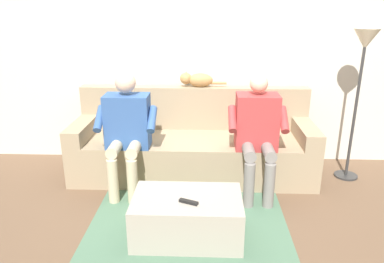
{
  "coord_description": "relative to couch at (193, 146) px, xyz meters",
  "views": [
    {
      "loc": [
        -0.14,
        3.6,
        1.76
      ],
      "look_at": [
        0.0,
        0.15,
        0.57
      ],
      "focal_mm": 34.79,
      "sensor_mm": 36.0,
      "label": 1
    }
  ],
  "objects": [
    {
      "name": "couch",
      "position": [
        0.0,
        0.0,
        0.0
      ],
      "size": [
        2.5,
        0.81,
        0.89
      ],
      "color": "#9E896B",
      "rests_on": "ground"
    },
    {
      "name": "person_right_seated",
      "position": [
        0.62,
        0.39,
        0.35
      ],
      "size": [
        0.57,
        0.53,
        1.16
      ],
      "color": "#335693",
      "rests_on": "ground"
    },
    {
      "name": "person_left_seated",
      "position": [
        -0.62,
        0.39,
        0.34
      ],
      "size": [
        0.55,
        0.58,
        1.15
      ],
      "color": "#B23838",
      "rests_on": "ground"
    },
    {
      "name": "remote_black",
      "position": [
        -0.02,
        1.28,
        0.06
      ],
      "size": [
        0.15,
        0.09,
        0.02
      ],
      "primitive_type": "cube",
      "rotation": [
        0.0,
        0.0,
        5.89
      ],
      "color": "black",
      "rests_on": "coffee_table"
    },
    {
      "name": "floor_rug",
      "position": [
        0.0,
        1.05,
        -0.3
      ],
      "size": [
        1.65,
        1.8,
        0.01
      ],
      "primitive_type": "cube",
      "color": "#4C7056",
      "rests_on": "ground"
    },
    {
      "name": "ground_plane",
      "position": [
        0.0,
        0.73,
        -0.3
      ],
      "size": [
        8.0,
        8.0,
        0.0
      ],
      "primitive_type": "plane",
      "color": "brown"
    },
    {
      "name": "floor_lamp",
      "position": [
        -1.64,
        0.05,
        0.95
      ],
      "size": [
        0.24,
        0.24,
        1.54
      ],
      "color": "#2D2D2D",
      "rests_on": "ground"
    },
    {
      "name": "back_wall",
      "position": [
        0.0,
        -0.45,
        1.08
      ],
      "size": [
        5.25,
        0.06,
        2.75
      ],
      "primitive_type": "cube",
      "color": "beige",
      "rests_on": "ground"
    },
    {
      "name": "cat_on_backrest",
      "position": [
        -0.03,
        -0.27,
        0.67
      ],
      "size": [
        0.51,
        0.14,
        0.16
      ],
      "color": "#B7844C",
      "rests_on": "couch"
    },
    {
      "name": "coffee_table",
      "position": [
        0.0,
        1.19,
        -0.13
      ],
      "size": [
        0.85,
        0.54,
        0.35
      ],
      "color": "#A89E8E",
      "rests_on": "ground"
    }
  ]
}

